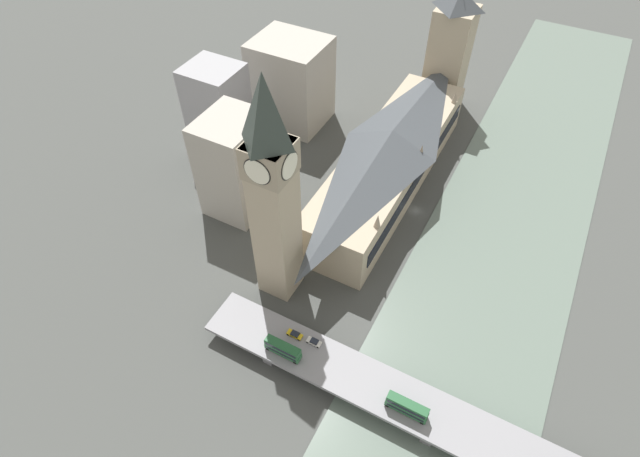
{
  "coord_description": "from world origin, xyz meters",
  "views": [
    {
      "loc": [
        -29.73,
        130.93,
        132.12
      ],
      "look_at": [
        19.94,
        38.0,
        16.7
      ],
      "focal_mm": 28.0,
      "sensor_mm": 36.0,
      "label": 1
    }
  ],
  "objects_px": {
    "clock_tower": "(273,193)",
    "car_northbound_lead": "(295,334)",
    "double_decker_bus_mid": "(283,349)",
    "car_northbound_mid": "(314,342)",
    "victoria_tower": "(449,52)",
    "parliament_hall": "(389,159)",
    "double_decker_bus_lead": "(407,407)",
    "road_bridge": "(435,417)"
  },
  "relations": [
    {
      "from": "double_decker_bus_lead",
      "to": "double_decker_bus_mid",
      "type": "bearing_deg",
      "value": 1.22
    },
    {
      "from": "parliament_hall",
      "to": "double_decker_bus_mid",
      "type": "height_order",
      "value": "parliament_hall"
    },
    {
      "from": "parliament_hall",
      "to": "road_bridge",
      "type": "xyz_separation_m",
      "value": [
        -47.42,
        80.3,
        -8.35
      ]
    },
    {
      "from": "parliament_hall",
      "to": "car_northbound_lead",
      "type": "height_order",
      "value": "parliament_hall"
    },
    {
      "from": "clock_tower",
      "to": "car_northbound_mid",
      "type": "height_order",
      "value": "clock_tower"
    },
    {
      "from": "parliament_hall",
      "to": "car_northbound_mid",
      "type": "distance_m",
      "value": 77.66
    },
    {
      "from": "double_decker_bus_lead",
      "to": "car_northbound_mid",
      "type": "distance_m",
      "value": 30.94
    },
    {
      "from": "parliament_hall",
      "to": "double_decker_bus_mid",
      "type": "distance_m",
      "value": 83.88
    },
    {
      "from": "parliament_hall",
      "to": "clock_tower",
      "type": "distance_m",
      "value": 66.92
    },
    {
      "from": "victoria_tower",
      "to": "double_decker_bus_lead",
      "type": "relative_size",
      "value": 5.01
    },
    {
      "from": "victoria_tower",
      "to": "double_decker_bus_lead",
      "type": "height_order",
      "value": "victoria_tower"
    },
    {
      "from": "clock_tower",
      "to": "car_northbound_lead",
      "type": "height_order",
      "value": "clock_tower"
    },
    {
      "from": "victoria_tower",
      "to": "double_decker_bus_mid",
      "type": "height_order",
      "value": "victoria_tower"
    },
    {
      "from": "double_decker_bus_mid",
      "to": "car_northbound_mid",
      "type": "xyz_separation_m",
      "value": [
        -6.02,
        -6.92,
        -2.02
      ]
    },
    {
      "from": "clock_tower",
      "to": "car_northbound_mid",
      "type": "relative_size",
      "value": 17.95
    },
    {
      "from": "victoria_tower",
      "to": "road_bridge",
      "type": "xyz_separation_m",
      "value": [
        -47.47,
        142.73,
        -21.47
      ]
    },
    {
      "from": "clock_tower",
      "to": "road_bridge",
      "type": "relative_size",
      "value": 0.56
    },
    {
      "from": "double_decker_bus_mid",
      "to": "car_northbound_lead",
      "type": "height_order",
      "value": "double_decker_bus_mid"
    },
    {
      "from": "parliament_hall",
      "to": "car_northbound_lead",
      "type": "bearing_deg",
      "value": 92.9
    },
    {
      "from": "parliament_hall",
      "to": "car_northbound_mid",
      "type": "relative_size",
      "value": 23.73
    },
    {
      "from": "parliament_hall",
      "to": "car_northbound_mid",
      "type": "height_order",
      "value": "parliament_hall"
    },
    {
      "from": "road_bridge",
      "to": "double_decker_bus_lead",
      "type": "relative_size",
      "value": 12.2
    },
    {
      "from": "parliament_hall",
      "to": "victoria_tower",
      "type": "xyz_separation_m",
      "value": [
        0.05,
        -62.43,
        13.13
      ]
    },
    {
      "from": "parliament_hall",
      "to": "double_decker_bus_lead",
      "type": "bearing_deg",
      "value": 115.86
    },
    {
      "from": "parliament_hall",
      "to": "clock_tower",
      "type": "bearing_deg",
      "value": 79.23
    },
    {
      "from": "clock_tower",
      "to": "double_decker_bus_mid",
      "type": "xyz_separation_m",
      "value": [
        -15.3,
        23.78,
        -32.17
      ]
    },
    {
      "from": "parliament_hall",
      "to": "double_decker_bus_lead",
      "type": "distance_m",
      "value": 92.22
    },
    {
      "from": "clock_tower",
      "to": "victoria_tower",
      "type": "height_order",
      "value": "clock_tower"
    },
    {
      "from": "victoria_tower",
      "to": "car_northbound_mid",
      "type": "xyz_separation_m",
      "value": [
        -9.98,
        139.17,
        -19.71
      ]
    },
    {
      "from": "clock_tower",
      "to": "victoria_tower",
      "type": "distance_m",
      "value": 123.69
    },
    {
      "from": "victoria_tower",
      "to": "double_decker_bus_mid",
      "type": "relative_size",
      "value": 5.23
    },
    {
      "from": "double_decker_bus_lead",
      "to": "victoria_tower",
      "type": "bearing_deg",
      "value": -74.52
    },
    {
      "from": "car_northbound_lead",
      "to": "road_bridge",
      "type": "bearing_deg",
      "value": 176.0
    },
    {
      "from": "car_northbound_lead",
      "to": "car_northbound_mid",
      "type": "height_order",
      "value": "car_northbound_mid"
    },
    {
      "from": "road_bridge",
      "to": "double_decker_bus_mid",
      "type": "relative_size",
      "value": 12.72
    },
    {
      "from": "victoria_tower",
      "to": "car_northbound_mid",
      "type": "bearing_deg",
      "value": 94.1
    },
    {
      "from": "victoria_tower",
      "to": "double_decker_bus_lead",
      "type": "bearing_deg",
      "value": 105.48
    },
    {
      "from": "parliament_hall",
      "to": "double_decker_bus_mid",
      "type": "xyz_separation_m",
      "value": [
        -3.91,
        83.66,
        -4.56
      ]
    },
    {
      "from": "clock_tower",
      "to": "double_decker_bus_mid",
      "type": "bearing_deg",
      "value": 122.75
    },
    {
      "from": "road_bridge",
      "to": "victoria_tower",
      "type": "bearing_deg",
      "value": -71.6
    },
    {
      "from": "double_decker_bus_mid",
      "to": "car_northbound_mid",
      "type": "relative_size",
      "value": 2.52
    },
    {
      "from": "car_northbound_lead",
      "to": "double_decker_bus_lead",
      "type": "bearing_deg",
      "value": 171.17
    }
  ]
}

